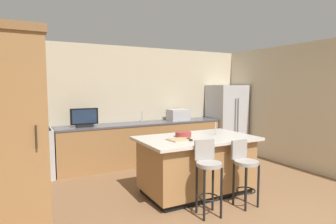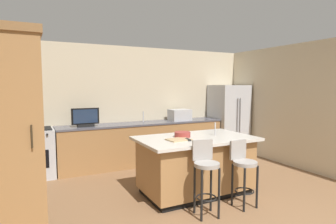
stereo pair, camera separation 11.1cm
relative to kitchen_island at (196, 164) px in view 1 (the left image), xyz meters
name	(u,v)px [view 1 (the left image)]	position (x,y,z in m)	size (l,w,h in m)	color
wall_back	(137,104)	(-0.08, 2.37, 0.84)	(6.00, 0.12, 2.62)	beige
wall_right	(305,107)	(2.73, 0.06, 0.84)	(0.12, 5.02, 2.62)	beige
counter_back	(143,143)	(-0.09, 1.99, -0.01)	(3.74, 0.62, 0.93)	#9E7042
kitchen_island	(196,164)	(0.00, 0.00, 0.00)	(1.86, 1.13, 0.92)	black
refrigerator	(226,119)	(2.20, 1.91, 0.41)	(0.83, 0.79, 1.76)	#B7BABF
range_oven	(30,154)	(-2.37, 1.99, 0.00)	(0.80, 0.63, 0.95)	#B7BABF
cabinet_tower	(16,141)	(-2.54, -0.62, 0.73)	(0.60, 0.57, 2.31)	#9E7042
microwave	(178,115)	(0.81, 1.99, 0.59)	(0.48, 0.36, 0.26)	#B7BABF
tv_monitor	(84,118)	(-1.38, 1.94, 0.63)	(0.54, 0.16, 0.37)	black
sink_faucet_back	(142,117)	(-0.08, 2.09, 0.58)	(0.02, 0.02, 0.24)	#B2B2B7
sink_faucet_island	(216,129)	(0.38, 0.00, 0.56)	(0.02, 0.02, 0.22)	#B2B2B7
bar_stool_left	(208,171)	(-0.30, -0.74, 0.14)	(0.34, 0.36, 1.01)	gray
bar_stool_right	(245,167)	(0.34, -0.75, 0.10)	(0.34, 0.34, 0.95)	gray
fruit_bowl	(183,134)	(-0.18, 0.11, 0.49)	(0.26, 0.26, 0.08)	#993833
cell_phone	(185,138)	(-0.22, 0.00, 0.45)	(0.07, 0.15, 0.01)	black
tv_remote	(189,139)	(-0.24, -0.16, 0.46)	(0.04, 0.17, 0.02)	black
cutting_board	(180,139)	(-0.36, -0.09, 0.46)	(0.34, 0.26, 0.02)	tan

